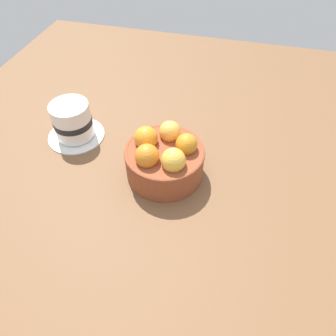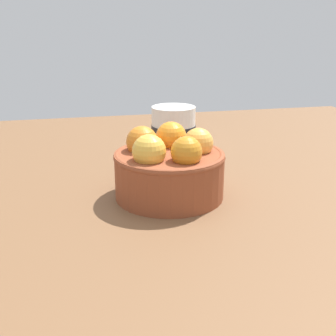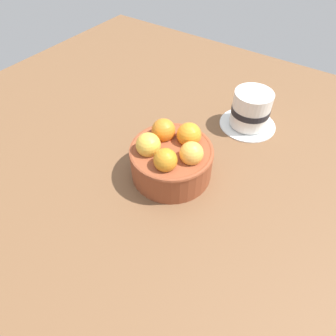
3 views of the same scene
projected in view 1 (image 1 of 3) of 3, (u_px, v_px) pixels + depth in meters
The scene contains 3 objects.
ground_plane at pixel (165, 179), 67.44cm from camera, with size 128.64×117.66×4.24cm, color brown.
terracotta_bowl at pixel (164, 158), 62.56cm from camera, with size 15.90×15.90×10.14cm.
coffee_cup at pixel (73, 122), 70.72cm from camera, with size 12.94×12.94×8.75cm.
Camera 1 is at (-42.35, -11.62, 49.12)cm, focal length 33.69 mm.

